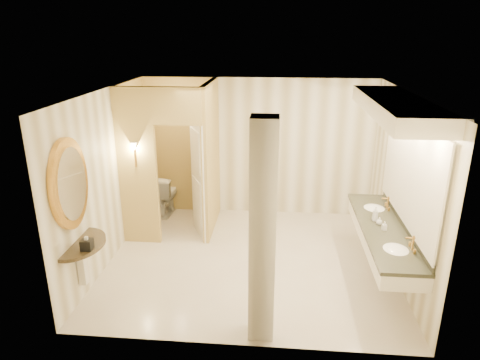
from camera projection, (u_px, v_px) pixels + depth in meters
name	position (u px, v px, depth m)	size (l,w,h in m)	color
floor	(250.00, 260.00, 6.95)	(4.50, 4.50, 0.00)	silver
ceiling	(251.00, 92.00, 6.06)	(4.50, 4.50, 0.00)	white
wall_back	(257.00, 148.00, 8.38)	(4.50, 0.02, 2.70)	white
wall_front	(238.00, 243.00, 4.63)	(4.50, 0.02, 2.70)	white
wall_left	(107.00, 177.00, 6.70)	(0.02, 4.00, 2.70)	white
wall_right	(402.00, 186.00, 6.32)	(0.02, 4.00, 2.70)	white
toilet_closet	(190.00, 159.00, 7.50)	(1.50, 1.55, 2.70)	tan
wall_sconce	(134.00, 147.00, 6.94)	(0.14, 0.14, 0.42)	#B5843A
vanity	(392.00, 177.00, 5.87)	(0.75, 2.70, 2.09)	white
console_shelf	(73.00, 210.00, 5.51)	(0.92, 0.92, 1.91)	black
pillar	(263.00, 234.00, 4.83)	(0.30, 0.30, 2.70)	white
tissue_box	(87.00, 245.00, 5.46)	(0.14, 0.14, 0.14)	black
toilet	(165.00, 194.00, 8.62)	(0.46, 0.81, 0.83)	white
soap_bottle_a	(384.00, 226.00, 5.99)	(0.06, 0.06, 0.13)	beige
soap_bottle_b	(379.00, 221.00, 6.16)	(0.09, 0.09, 0.11)	silver
soap_bottle_c	(375.00, 214.00, 6.27)	(0.09, 0.09, 0.23)	#C6B28C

